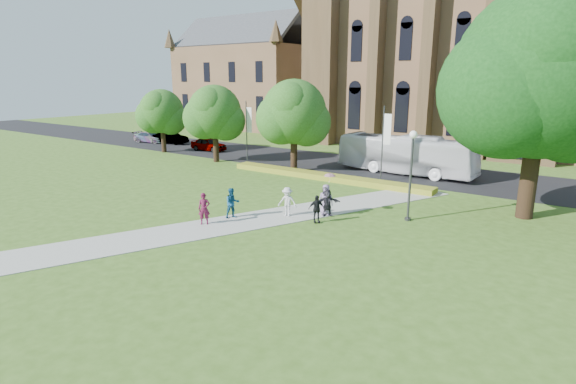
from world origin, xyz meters
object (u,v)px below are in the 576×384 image
Objects in this scene: car_1 at (171,138)px; large_tree at (543,73)px; tour_coach at (406,155)px; car_2 at (150,137)px; car_0 at (209,144)px; pedestrian_0 at (204,209)px; streetlamp at (411,165)px.

large_tree is at bearing -112.50° from car_1.
tour_coach is 2.59× the size of car_2.
tour_coach is 2.72× the size of car_0.
tour_coach is at bearing -89.64° from car_0.
car_1 is 2.54× the size of pedestrian_0.
streetlamp is at bearing -140.71° from large_tree.
streetlamp is 1.14× the size of car_1.
car_1 is at bearing 91.81° from tour_coach.
car_2 is (-44.62, 8.18, -7.68)m from large_tree.
large_tree is at bearing -103.84° from car_0.
car_0 is at bearing 94.55° from pedestrian_0.
large_tree reaches higher than car_0.
tour_coach reaches higher than pedestrian_0.
car_1 is 33.92m from pedestrian_0.
streetlamp is 0.40× the size of large_tree.
car_2 is at bearing 106.56° from pedestrian_0.
streetlamp is at bearing -114.42° from car_0.
streetlamp is 0.44× the size of tour_coach.
large_tree is 1.10× the size of tour_coach.
tour_coach is 31.00m from car_1.
streetlamp is 30.56m from car_0.
streetlamp is 41.21m from car_2.
car_0 is at bearing 156.81° from streetlamp.
pedestrian_0 is at bearing 171.41° from tour_coach.
car_1 is at bearing 159.65° from streetlamp.
car_0 is 2.43× the size of pedestrian_0.
pedestrian_0 is at bearing -137.07° from car_0.
large_tree is 2.87× the size of car_1.
car_1 is (-41.48, 8.84, -7.59)m from large_tree.
streetlamp is 8.73m from large_tree.
car_1 reaches higher than car_0.
car_2 is (-11.13, 0.68, -0.08)m from car_0.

